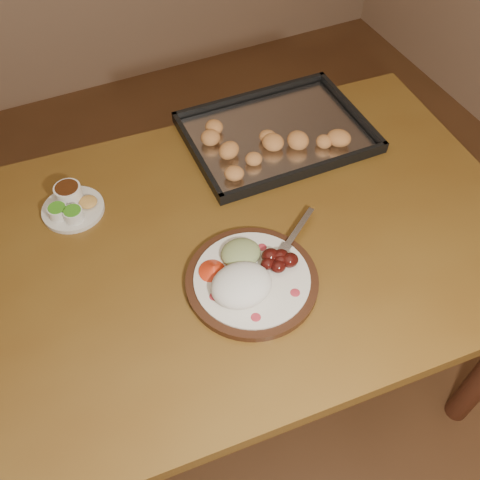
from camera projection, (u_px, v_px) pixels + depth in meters
name	position (u px, v px, depth m)	size (l,w,h in m)	color
ground	(169.00, 459.00, 1.67)	(4.00, 4.00, 0.00)	brown
dining_table	(217.00, 268.00, 1.33)	(1.56, 1.00, 0.75)	brown
dinner_plate	(249.00, 278.00, 1.17)	(0.37, 0.29, 0.07)	#32190E
condiment_saucer	(71.00, 205.00, 1.31)	(0.15, 0.15, 0.05)	beige
baking_tray	(277.00, 132.00, 1.48)	(0.50, 0.37, 0.05)	black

